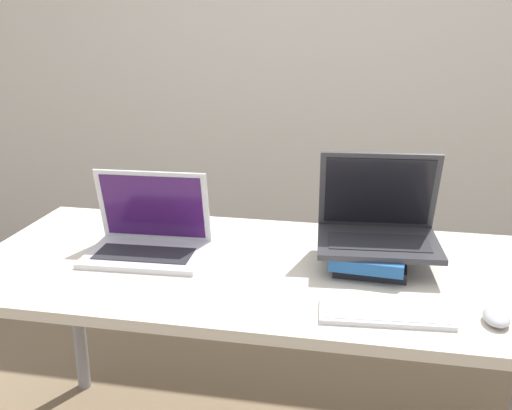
{
  "coord_description": "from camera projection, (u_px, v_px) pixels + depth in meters",
  "views": [
    {
      "loc": [
        0.27,
        -1.19,
        1.43
      ],
      "look_at": [
        -0.04,
        0.39,
        0.92
      ],
      "focal_mm": 42.0,
      "sensor_mm": 36.0,
      "label": 1
    }
  ],
  "objects": [
    {
      "name": "wall_back",
      "position": [
        326.0,
        31.0,
        3.09
      ],
      "size": [
        8.0,
        0.05,
        2.7
      ],
      "color": "silver",
      "rests_on": "ground_plane"
    },
    {
      "name": "desk",
      "position": [
        271.0,
        287.0,
        1.75
      ],
      "size": [
        1.75,
        0.78,
        0.74
      ],
      "color": "beige",
      "rests_on": "ground_plane"
    },
    {
      "name": "laptop_left",
      "position": [
        148.0,
        238.0,
        1.8
      ],
      "size": [
        0.36,
        0.26,
        0.25
      ],
      "color": "silver",
      "rests_on": "desk"
    },
    {
      "name": "book_stack",
      "position": [
        371.0,
        256.0,
        1.71
      ],
      "size": [
        0.22,
        0.27,
        0.06
      ],
      "color": "black",
      "rests_on": "desk"
    },
    {
      "name": "laptop_on_books",
      "position": [
        378.0,
        225.0,
        1.72
      ],
      "size": [
        0.36,
        0.29,
        0.26
      ],
      "color": "#333338",
      "rests_on": "book_stack"
    },
    {
      "name": "wireless_keyboard",
      "position": [
        385.0,
        313.0,
        1.44
      ],
      "size": [
        0.33,
        0.15,
        0.01
      ],
      "color": "silver",
      "rests_on": "desk"
    },
    {
      "name": "mouse",
      "position": [
        496.0,
        317.0,
        1.4
      ],
      "size": [
        0.06,
        0.1,
        0.03
      ],
      "color": "#B2B2B7",
      "rests_on": "desk"
    }
  ]
}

